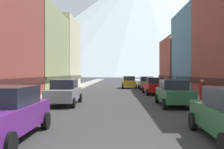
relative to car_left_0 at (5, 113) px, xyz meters
name	(u,v)px	position (x,y,z in m)	size (l,w,h in m)	color
sidewalk_left	(79,86)	(-2.45, 31.66, -0.82)	(2.50, 100.00, 0.15)	gray
sidewalk_right	(157,87)	(10.05, 31.66, -0.82)	(2.50, 100.00, 0.15)	gray
storefront_left_2	(22,52)	(-8.54, 23.46, 4.06)	(9.97, 12.75, 10.27)	#8C9966
storefront_left_3	(51,54)	(-8.08, 35.55, 4.77)	(9.05, 10.97, 11.69)	beige
storefront_right_2	(213,52)	(15.40, 22.25, 3.87)	(8.51, 9.81, 9.86)	slate
storefront_right_3	(192,64)	(15.79, 32.38, 2.86)	(9.28, 9.53, 7.81)	brown
car_left_0	(5,113)	(0.00, 0.00, 0.00)	(2.07, 4.41, 1.78)	#591E72
car_left_1	(64,92)	(0.00, 9.18, 0.00)	(2.15, 4.44, 1.78)	slate
car_right_1	(174,93)	(7.60, 8.70, 0.00)	(2.10, 4.42, 1.78)	#265933
car_right_2	(154,86)	(7.60, 18.02, 0.00)	(2.21, 4.47, 1.78)	#9E1111
car_right_3	(146,83)	(7.60, 25.22, 0.00)	(2.08, 4.41, 1.78)	slate
car_driving_0	(129,82)	(5.40, 28.43, 0.00)	(2.06, 4.40, 1.78)	#B28419
potted_plant_0	(17,98)	(-3.20, 8.75, -0.36)	(0.47, 0.47, 0.75)	brown
pedestrian_0	(175,85)	(10.05, 19.06, 0.02)	(0.36, 0.36, 1.66)	#333338
pedestrian_1	(202,91)	(10.05, 10.35, -0.02)	(0.36, 0.36, 1.60)	maroon
streetlamp_right	(171,56)	(9.15, 17.00, 3.09)	(0.36, 0.36, 5.86)	black
mountain_backdrop	(142,22)	(29.55, 256.66, 55.97)	(283.94, 283.94, 113.74)	silver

